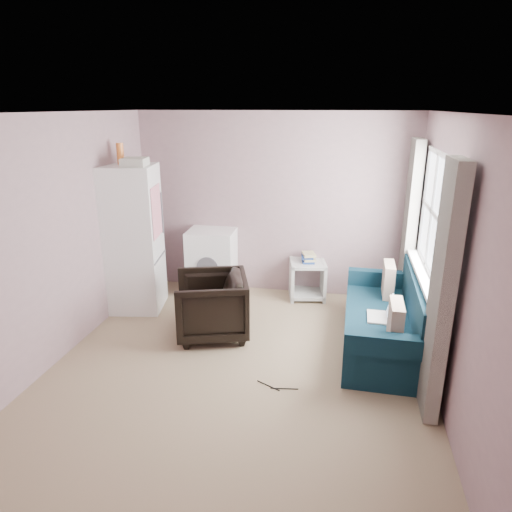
# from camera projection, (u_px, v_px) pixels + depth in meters

# --- Properties ---
(room) EXTENTS (3.84, 4.24, 2.54)m
(room) POSITION_uv_depth(u_px,v_px,m) (241.00, 250.00, 4.34)
(room) COLOR #988163
(room) RESTS_ON ground
(armchair) EXTENTS (0.94, 0.97, 0.81)m
(armchair) POSITION_uv_depth(u_px,v_px,m) (211.00, 303.00, 5.23)
(armchair) COLOR black
(armchair) RESTS_ON ground
(fridge) EXTENTS (0.75, 0.74, 2.13)m
(fridge) POSITION_uv_depth(u_px,v_px,m) (134.00, 238.00, 5.81)
(fridge) COLOR white
(fridge) RESTS_ON ground
(washing_machine) EXTENTS (0.67, 0.68, 0.91)m
(washing_machine) POSITION_uv_depth(u_px,v_px,m) (213.00, 259.00, 6.49)
(washing_machine) COLOR white
(washing_machine) RESTS_ON ground
(side_table) EXTENTS (0.56, 0.56, 0.65)m
(side_table) POSITION_uv_depth(u_px,v_px,m) (307.00, 277.00, 6.30)
(side_table) COLOR #B3B3AF
(side_table) RESTS_ON ground
(sofa) EXTENTS (0.87, 1.87, 0.83)m
(sofa) POSITION_uv_depth(u_px,v_px,m) (390.00, 323.00, 4.97)
(sofa) COLOR #0C2A39
(sofa) RESTS_ON ground
(window_dressing) EXTENTS (0.17, 2.62, 2.18)m
(window_dressing) POSITION_uv_depth(u_px,v_px,m) (423.00, 253.00, 4.70)
(window_dressing) COLOR white
(window_dressing) RESTS_ON ground
(floor_cables) EXTENTS (0.41, 0.13, 0.01)m
(floor_cables) POSITION_uv_depth(u_px,v_px,m) (276.00, 387.00, 4.35)
(floor_cables) COLOR black
(floor_cables) RESTS_ON ground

